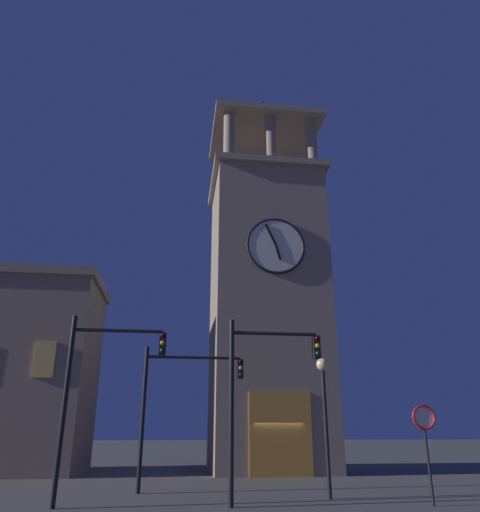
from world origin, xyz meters
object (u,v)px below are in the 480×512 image
Objects in this scene: traffic_signal_near at (99,377)px; street_lamp at (324,397)px; clocktower at (267,304)px; traffic_signal_far at (179,391)px; traffic_signal_mid at (261,379)px; no_horn_sign at (425,425)px.

street_lamp is (-7.65, -1.05, -0.47)m from traffic_signal_near.
traffic_signal_far is (5.17, 8.74, -5.86)m from clocktower.
clocktower is at bearing -101.71° from traffic_signal_mid.
clocktower is 15.42m from traffic_signal_near.
street_lamp is at bearing 155.95° from traffic_signal_far.
no_horn_sign is (-7.69, 4.27, -1.27)m from traffic_signal_far.
traffic_signal_far is (-2.55, -3.32, -0.17)m from traffic_signal_near.
clocktower is 4.30× the size of traffic_signal_near.
traffic_signal_near is at bearing 7.80° from street_lamp.
clocktower is at bearing -120.62° from traffic_signal_far.
clocktower is 4.64× the size of traffic_signal_far.
traffic_signal_far reaches higher than no_horn_sign.
traffic_signal_mid is (2.59, 12.49, -5.73)m from clocktower.
traffic_signal_near is at bearing -4.70° from traffic_signal_mid.
street_lamp reaches higher than no_horn_sign.
clocktower is at bearing -90.39° from street_lamp.
traffic_signal_far is at bearing -55.39° from traffic_signal_mid.
clocktower is 15.05m from no_horn_sign.
clocktower is 8.39× the size of no_horn_sign.
traffic_signal_mid is 2.94m from street_lamp.
street_lamp is (-5.10, 2.28, -0.30)m from traffic_signal_far.
clocktower reaches higher than no_horn_sign.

